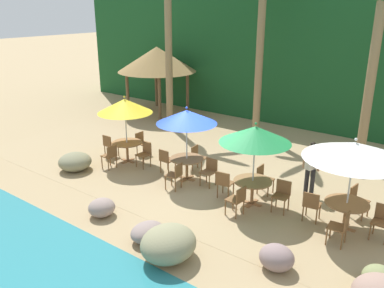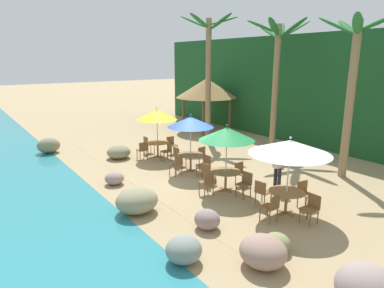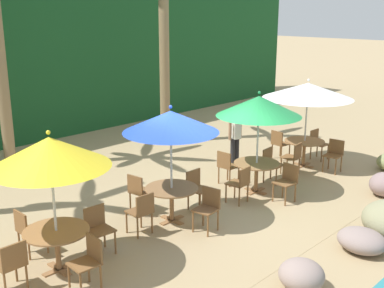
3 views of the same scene
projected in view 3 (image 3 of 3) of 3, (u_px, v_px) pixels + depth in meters
ground_plane at (203, 212)px, 10.70m from camera, size 120.00×120.00×0.00m
terrace_deck at (203, 212)px, 10.69m from camera, size 18.00×5.20×0.01m
foliage_backdrop at (1, 49)px, 15.91m from camera, size 28.00×2.40×6.00m
umbrella_yellow at (50, 152)px, 7.76m from camera, size 1.95×1.95×2.46m
dining_table_yellow at (57, 237)px, 8.16m from camera, size 1.10×1.10×0.74m
chair_yellow_seaward at (98, 226)px, 8.80m from camera, size 0.45×0.45×0.87m
chair_yellow_inland at (27, 229)px, 8.69m from camera, size 0.43×0.42×0.87m
chair_yellow_left at (12, 263)px, 7.53m from camera, size 0.42×0.43×0.87m
chair_yellow_right at (89, 259)px, 7.65m from camera, size 0.45×0.44×0.87m
umbrella_blue at (171, 122)px, 9.67m from camera, size 1.94×1.94×2.47m
dining_table_blue at (172, 193)px, 10.08m from camera, size 1.10×1.10×0.74m
chair_blue_seaward at (197, 186)px, 10.76m from camera, size 0.42×0.43×0.87m
chair_blue_inland at (139, 190)px, 10.54m from camera, size 0.47×0.47×0.87m
chair_blue_left at (142, 211)px, 9.48m from camera, size 0.44×0.45×0.87m
chair_blue_right at (208, 206)px, 9.70m from camera, size 0.48×0.48×0.87m
umbrella_green at (259, 106)px, 11.30m from camera, size 2.00×2.00×2.47m
dining_table_green at (257, 168)px, 11.70m from camera, size 1.10×1.10×0.74m
chair_green_seaward at (271, 163)px, 12.42m from camera, size 0.46×0.47×0.87m
chair_green_inland at (227, 165)px, 12.23m from camera, size 0.43×0.43×0.87m
chair_green_left at (241, 182)px, 11.03m from camera, size 0.46×0.47×0.87m
chair_green_right at (287, 180)px, 11.17m from camera, size 0.46×0.45×0.87m
umbrella_white at (308, 91)px, 13.24m from camera, size 2.46×2.46×2.47m
dining_table_white at (304, 145)px, 13.65m from camera, size 1.10×1.10×0.74m
chair_white_seaward at (317, 142)px, 14.32m from camera, size 0.42×0.43×0.87m
chair_white_inland at (279, 143)px, 14.26m from camera, size 0.48×0.47×0.87m
chair_white_left at (294, 156)px, 12.97m from camera, size 0.47×0.48×0.87m
chair_white_right at (334, 153)px, 13.22m from camera, size 0.46×0.45×0.87m
palm_tree_third at (164, 17)px, 15.18m from camera, size 2.82×2.85×6.28m
waiter_in_white at (235, 133)px, 13.39m from camera, size 0.52×0.39×1.70m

